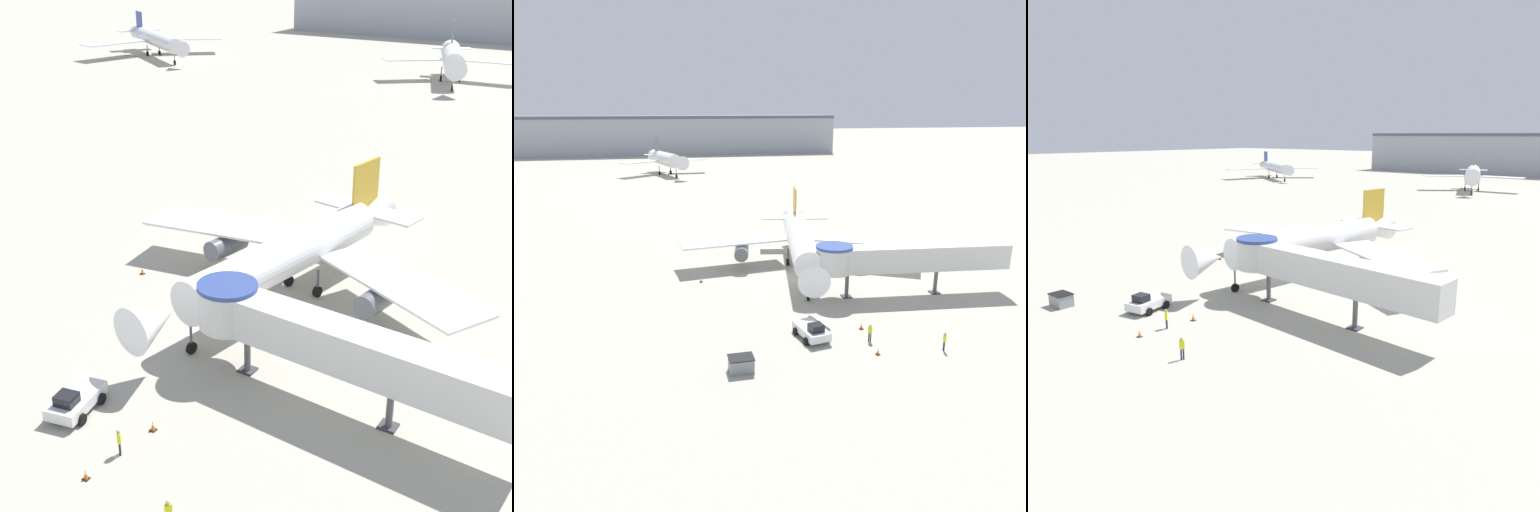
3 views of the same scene
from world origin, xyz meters
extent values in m
plane|color=#A8A393|center=(0.00, 0.00, 0.00)|extent=(800.00, 800.00, 0.00)
cylinder|color=white|center=(1.85, 2.44, 4.03)|extent=(6.81, 21.32, 3.33)
cone|color=white|center=(-0.44, -11.07, 4.03)|extent=(3.90, 4.17, 3.33)
cone|color=white|center=(3.80, 13.97, 4.03)|extent=(4.12, 5.49, 3.33)
cube|color=white|center=(-6.43, 6.76, 3.45)|extent=(14.97, 6.81, 0.22)
cube|color=white|center=(11.08, 3.79, 3.45)|extent=(14.99, 10.91, 0.22)
cube|color=gold|center=(3.76, 13.73, 7.03)|extent=(0.88, 3.85, 4.33)
cube|color=white|center=(3.85, 14.22, 4.62)|extent=(10.13, 4.31, 0.18)
cylinder|color=#565960|center=(-5.50, 5.32, 2.28)|extent=(2.45, 4.12, 1.83)
cylinder|color=#565960|center=(9.73, 2.74, 2.28)|extent=(2.45, 4.12, 1.83)
cylinder|color=#4C4C51|center=(0.13, -7.70, 1.41)|extent=(0.18, 0.18, 1.92)
cylinder|color=black|center=(0.13, -7.70, 0.45)|extent=(0.41, 0.93, 0.90)
cylinder|color=#4C4C51|center=(0.81, 5.29, 1.41)|extent=(0.22, 0.22, 1.92)
cylinder|color=black|center=(0.81, 5.29, 0.45)|extent=(0.54, 0.95, 0.90)
cylinder|color=#4C4C51|center=(3.77, 4.79, 1.41)|extent=(0.22, 0.22, 1.92)
cylinder|color=black|center=(3.77, 4.79, 0.45)|extent=(0.54, 0.95, 0.90)
cube|color=silver|center=(13.13, -8.13, 4.42)|extent=(20.34, 4.09, 2.80)
cylinder|color=silver|center=(3.06, -7.39, 4.42)|extent=(3.90, 3.90, 2.80)
cylinder|color=navy|center=(3.06, -7.39, 5.97)|extent=(4.10, 4.09, 0.30)
cylinder|color=#56565B|center=(4.67, -7.51, 1.51)|extent=(0.44, 0.44, 3.02)
cube|color=#333338|center=(4.67, -7.51, 0.06)|extent=(1.10, 1.10, 0.12)
cylinder|color=#56565B|center=(15.14, -8.28, 1.51)|extent=(0.44, 0.44, 3.02)
cube|color=#333338|center=(15.14, -8.28, 0.06)|extent=(1.10, 1.10, 0.12)
cube|color=silver|center=(-2.08, -16.77, 0.73)|extent=(2.85, 4.42, 0.74)
cube|color=black|center=(-1.90, -17.67, 1.44)|extent=(1.45, 1.37, 0.67)
cylinder|color=black|center=(-2.89, -18.08, 0.36)|extent=(0.47, 0.78, 0.72)
cylinder|color=black|center=(-0.82, -17.66, 0.36)|extent=(0.47, 0.78, 0.72)
cylinder|color=black|center=(-3.34, -15.88, 0.36)|extent=(0.47, 0.78, 0.72)
cylinder|color=black|center=(-1.27, -15.46, 0.36)|extent=(0.47, 0.78, 0.72)
cube|color=gray|center=(-9.37, -21.54, 0.59)|extent=(2.02, 1.54, 1.19)
cube|color=black|center=(-9.37, -21.54, 1.23)|extent=(2.14, 1.63, 0.08)
cube|color=black|center=(-11.25, 0.64, 0.02)|extent=(0.39, 0.39, 0.04)
cone|color=orange|center=(-11.25, 0.64, 0.34)|extent=(0.27, 0.27, 0.61)
cylinder|color=white|center=(-11.25, 0.64, 0.42)|extent=(0.15, 0.15, 0.07)
cube|color=black|center=(3.23, -15.89, 0.02)|extent=(0.39, 0.39, 0.04)
cone|color=orange|center=(3.23, -15.89, 0.34)|extent=(0.27, 0.27, 0.61)
cylinder|color=white|center=(3.23, -15.89, 0.42)|extent=(0.15, 0.15, 0.07)
cube|color=black|center=(2.76, -21.08, 0.02)|extent=(0.36, 0.36, 0.04)
cone|color=orange|center=(2.76, -21.08, 0.32)|extent=(0.25, 0.25, 0.57)
cylinder|color=white|center=(2.76, -21.08, 0.39)|extent=(0.14, 0.14, 0.07)
cylinder|color=#1E2338|center=(3.06, -18.63, 0.42)|extent=(0.12, 0.12, 0.83)
cylinder|color=#1E2338|center=(2.95, -18.49, 0.42)|extent=(0.12, 0.12, 0.83)
cube|color=#D1E019|center=(3.00, -18.56, 1.16)|extent=(0.36, 0.37, 0.66)
sphere|color=tan|center=(3.00, -18.56, 1.60)|extent=(0.22, 0.22, 0.22)
cylinder|color=#1E2338|center=(8.75, -21.59, 0.43)|extent=(0.12, 0.12, 0.85)
cylinder|color=#1E2338|center=(8.81, -21.42, 0.43)|extent=(0.12, 0.12, 0.85)
cube|color=#D1E019|center=(8.78, -21.51, 1.19)|extent=(0.29, 0.38, 0.67)
sphere|color=tan|center=(8.78, -21.51, 1.64)|extent=(0.23, 0.23, 0.23)
cylinder|color=white|center=(-15.36, 101.74, 4.91)|extent=(9.00, 15.99, 4.06)
cone|color=white|center=(-11.49, 90.78, 4.91)|extent=(5.31, 5.56, 4.06)
cone|color=white|center=(-18.42, 110.40, 4.91)|extent=(5.86, 7.09, 4.06)
cube|color=white|center=(-23.53, 101.27, 4.20)|extent=(11.79, 10.40, 0.22)
cube|color=white|center=(-8.71, 106.50, 4.20)|extent=(11.76, 4.47, 0.22)
cube|color=slate|center=(-18.31, 110.11, 8.57)|extent=(1.36, 3.28, 5.28)
cube|color=white|center=(-18.52, 110.68, 5.62)|extent=(8.27, 4.88, 0.18)
cylinder|color=#4C4C51|center=(-12.62, 93.98, 1.72)|extent=(0.18, 0.18, 2.33)
cylinder|color=black|center=(-12.62, 93.98, 0.55)|extent=(0.61, 1.12, 1.10)
cylinder|color=#4C4C51|center=(-17.73, 102.96, 1.72)|extent=(0.22, 0.22, 2.33)
cylinder|color=black|center=(-17.73, 102.96, 0.55)|extent=(0.74, 1.17, 1.10)
cylinder|color=#4C4C51|center=(-14.28, 104.17, 1.72)|extent=(0.22, 0.22, 2.33)
cylinder|color=black|center=(-14.28, 104.17, 0.55)|extent=(0.74, 1.17, 1.10)
cube|color=#999EA8|center=(-12.97, 175.00, 7.66)|extent=(143.29, 23.12, 15.31)
cube|color=#4C515B|center=(-12.97, 175.00, 15.91)|extent=(143.29, 23.58, 1.20)
camera|label=1|loc=(26.45, -42.24, 27.01)|focal=50.00mm
camera|label=2|loc=(-14.10, -57.75, 20.92)|focal=35.00mm
camera|label=3|loc=(36.12, -42.34, 15.99)|focal=35.00mm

